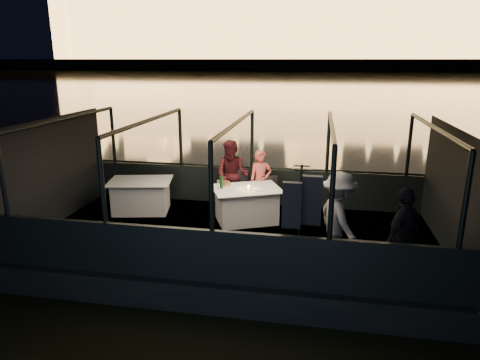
% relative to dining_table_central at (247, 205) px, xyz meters
% --- Properties ---
extents(river_water, '(500.00, 500.00, 0.00)m').
position_rel_dining_table_central_xyz_m(river_water, '(-0.08, 79.24, -0.89)').
color(river_water, black).
rests_on(river_water, ground).
extents(boat_hull, '(8.60, 4.40, 1.00)m').
position_rel_dining_table_central_xyz_m(boat_hull, '(-0.08, -0.76, -0.89)').
color(boat_hull, black).
rests_on(boat_hull, river_water).
extents(boat_deck, '(8.00, 4.00, 0.04)m').
position_rel_dining_table_central_xyz_m(boat_deck, '(-0.08, -0.76, -0.41)').
color(boat_deck, black).
rests_on(boat_deck, boat_hull).
extents(gunwale_port, '(8.00, 0.08, 0.90)m').
position_rel_dining_table_central_xyz_m(gunwale_port, '(-0.08, 1.24, 0.06)').
color(gunwale_port, black).
rests_on(gunwale_port, boat_deck).
extents(gunwale_starboard, '(8.00, 0.08, 0.90)m').
position_rel_dining_table_central_xyz_m(gunwale_starboard, '(-0.08, -2.76, 0.06)').
color(gunwale_starboard, black).
rests_on(gunwale_starboard, boat_deck).
extents(cabin_glass_port, '(8.00, 0.02, 1.40)m').
position_rel_dining_table_central_xyz_m(cabin_glass_port, '(-0.08, 1.24, 1.21)').
color(cabin_glass_port, '#99B2B2').
rests_on(cabin_glass_port, gunwale_port).
extents(cabin_glass_starboard, '(8.00, 0.02, 1.40)m').
position_rel_dining_table_central_xyz_m(cabin_glass_starboard, '(-0.08, -2.76, 1.21)').
color(cabin_glass_starboard, '#99B2B2').
rests_on(cabin_glass_starboard, gunwale_starboard).
extents(cabin_roof_glass, '(8.00, 4.00, 0.02)m').
position_rel_dining_table_central_xyz_m(cabin_roof_glass, '(-0.08, -0.76, 1.91)').
color(cabin_roof_glass, '#99B2B2').
rests_on(cabin_roof_glass, boat_deck).
extents(end_wall_fore, '(0.02, 4.00, 2.30)m').
position_rel_dining_table_central_xyz_m(end_wall_fore, '(-4.08, -0.76, 0.76)').
color(end_wall_fore, black).
rests_on(end_wall_fore, boat_deck).
extents(end_wall_aft, '(0.02, 4.00, 2.30)m').
position_rel_dining_table_central_xyz_m(end_wall_aft, '(3.92, -0.76, 0.76)').
color(end_wall_aft, black).
rests_on(end_wall_aft, boat_deck).
extents(canopy_ribs, '(8.00, 4.00, 2.30)m').
position_rel_dining_table_central_xyz_m(canopy_ribs, '(-0.08, -0.76, 0.76)').
color(canopy_ribs, black).
rests_on(canopy_ribs, boat_deck).
extents(embankment, '(400.00, 140.00, 6.00)m').
position_rel_dining_table_central_xyz_m(embankment, '(-0.08, 209.24, 0.11)').
color(embankment, '#423D33').
rests_on(embankment, ground).
extents(dining_table_central, '(1.75, 1.55, 0.77)m').
position_rel_dining_table_central_xyz_m(dining_table_central, '(0.00, 0.00, 0.00)').
color(dining_table_central, silver).
rests_on(dining_table_central, boat_deck).
extents(dining_table_aft, '(1.61, 1.31, 0.76)m').
position_rel_dining_table_central_xyz_m(dining_table_aft, '(-2.55, 0.19, 0.00)').
color(dining_table_aft, silver).
rests_on(dining_table_aft, boat_deck).
extents(chair_port_left, '(0.44, 0.44, 0.93)m').
position_rel_dining_table_central_xyz_m(chair_port_left, '(-0.33, 0.70, 0.06)').
color(chair_port_left, black).
rests_on(chair_port_left, boat_deck).
extents(chair_port_right, '(0.51, 0.51, 0.85)m').
position_rel_dining_table_central_xyz_m(chair_port_right, '(0.40, 0.59, 0.06)').
color(chair_port_right, black).
rests_on(chair_port_right, boat_deck).
extents(coat_stand, '(0.56, 0.46, 1.92)m').
position_rel_dining_table_central_xyz_m(coat_stand, '(1.26, -2.35, 0.51)').
color(coat_stand, black).
rests_on(coat_stand, boat_deck).
extents(person_woman_coral, '(0.61, 0.50, 1.45)m').
position_rel_dining_table_central_xyz_m(person_woman_coral, '(0.20, 0.78, 0.36)').
color(person_woman_coral, '#D2544C').
rests_on(person_woman_coral, boat_deck).
extents(person_man_maroon, '(0.87, 0.72, 1.67)m').
position_rel_dining_table_central_xyz_m(person_man_maroon, '(-0.48, 0.77, 0.36)').
color(person_man_maroon, '#3E1117').
rests_on(person_man_maroon, boat_deck).
extents(passenger_stripe, '(1.00, 1.23, 1.66)m').
position_rel_dining_table_central_xyz_m(passenger_stripe, '(1.90, -1.70, 0.47)').
color(passenger_stripe, white).
rests_on(passenger_stripe, boat_deck).
extents(passenger_dark, '(0.89, 0.99, 1.61)m').
position_rel_dining_table_central_xyz_m(passenger_dark, '(2.87, -2.22, 0.47)').
color(passenger_dark, black).
rests_on(passenger_dark, boat_deck).
extents(wine_bottle, '(0.07, 0.07, 0.33)m').
position_rel_dining_table_central_xyz_m(wine_bottle, '(-0.54, -0.10, 0.53)').
color(wine_bottle, '#133514').
rests_on(wine_bottle, dining_table_central).
extents(bread_basket, '(0.24, 0.24, 0.08)m').
position_rel_dining_table_central_xyz_m(bread_basket, '(-0.51, 0.17, 0.42)').
color(bread_basket, brown).
rests_on(bread_basket, dining_table_central).
extents(amber_candle, '(0.06, 0.06, 0.07)m').
position_rel_dining_table_central_xyz_m(amber_candle, '(0.05, -0.05, 0.42)').
color(amber_candle, '#FFB93F').
rests_on(amber_candle, dining_table_central).
extents(plate_near, '(0.22, 0.22, 0.01)m').
position_rel_dining_table_central_xyz_m(plate_near, '(0.29, -0.08, 0.39)').
color(plate_near, white).
rests_on(plate_near, dining_table_central).
extents(plate_far, '(0.29, 0.29, 0.01)m').
position_rel_dining_table_central_xyz_m(plate_far, '(-0.52, 0.23, 0.39)').
color(plate_far, white).
rests_on(plate_far, dining_table_central).
extents(wine_glass_white, '(0.07, 0.07, 0.19)m').
position_rel_dining_table_central_xyz_m(wine_glass_white, '(-0.60, -0.14, 0.48)').
color(wine_glass_white, silver).
rests_on(wine_glass_white, dining_table_central).
extents(wine_glass_red, '(0.08, 0.08, 0.18)m').
position_rel_dining_table_central_xyz_m(wine_glass_red, '(0.10, 0.23, 0.48)').
color(wine_glass_red, white).
rests_on(wine_glass_red, dining_table_central).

